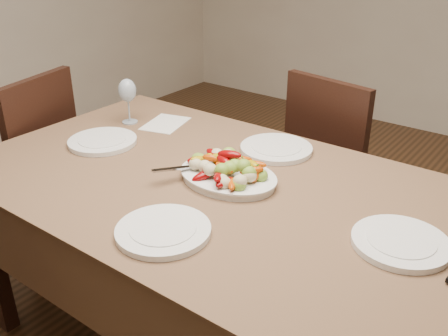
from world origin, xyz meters
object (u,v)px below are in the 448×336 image
Objects in this scene: plate_left at (103,142)px; plate_far at (276,149)px; wine_glass at (128,100)px; serving_platter at (228,178)px; chair_left at (19,171)px; chair_far at (344,169)px; plate_right at (401,243)px; plate_near at (163,231)px; dining_table at (224,277)px.

plate_left and plate_far have the same top height.
plate_far is at bearing 10.65° from wine_glass.
wine_glass is (-0.09, 0.23, 0.09)m from plate_left.
plate_left is 0.26m from wine_glass.
serving_platter is at bearing -89.35° from plate_far.
chair_left reaches higher than serving_platter.
plate_far is (-0.00, 0.31, -0.00)m from serving_platter.
chair_far is at bearing 55.89° from plate_left.
serving_platter is (1.18, 0.08, 0.30)m from chair_left.
chair_far is 1.00× the size of chair_left.
plate_right is (0.55, -0.90, 0.29)m from chair_far.
serving_platter reaches higher than plate_left.
plate_right is at bearing 32.12° from plate_near.
plate_left is 1.17m from plate_right.
dining_table is 6.92× the size of plate_near.
serving_platter reaches higher than plate_near.
dining_table is 0.70m from plate_right.
plate_right is 0.64m from plate_near.
plate_far is (-0.01, 0.34, 0.39)m from dining_table.
serving_platter is at bearing 97.68° from chair_far.
plate_far and plate_near have the same top height.
plate_far is at bearing 94.30° from chair_left.
chair_far reaches higher than plate_far.
chair_far is 4.64× the size of wine_glass.
chair_left is 3.58× the size of plate_left.
chair_far is at bearing 87.64° from dining_table.
wine_glass is at bearing 111.06° from plate_left.
chair_left is 0.67m from plate_left.
serving_platter is at bearing 4.08° from plate_left.
chair_left reaches higher than plate_right.
chair_far is (0.04, 0.91, 0.10)m from dining_table.
serving_platter is at bearing 79.92° from chair_left.
chair_left is 1.80m from plate_right.
chair_far is at bearing 85.37° from plate_far.
plate_left and plate_right have the same top height.
plate_far is 1.02× the size of plate_near.
plate_far is at bearing 150.98° from plate_right.
dining_table is at bearing -88.50° from plate_far.
serving_platter is 0.36m from plate_near.
plate_right is at bearing 1.07° from plate_left.
serving_platter is (-0.01, 0.03, 0.39)m from dining_table.
dining_table is 8.98× the size of wine_glass.
plate_right is at bearing 131.73° from chair_far.
plate_left is at bearing -175.92° from serving_platter.
dining_table is 0.51m from plate_near.
plate_left is at bearing 79.72° from chair_left.
wine_glass is (-0.67, 0.21, 0.48)m from dining_table.
chair_left is 0.70m from wine_glass.
plate_far is at bearing 94.25° from plate_near.
dining_table is 6.94× the size of plate_left.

